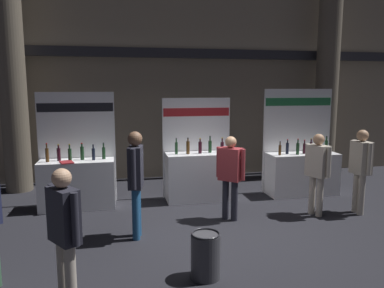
% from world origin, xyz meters
% --- Properties ---
extents(ground_plane, '(27.03, 27.03, 0.00)m').
position_xyz_m(ground_plane, '(0.00, 0.00, 0.00)').
color(ground_plane, black).
extents(hall_colonnade, '(13.52, 1.22, 6.08)m').
position_xyz_m(hall_colonnade, '(0.00, 4.29, 2.98)').
color(hall_colonnade, gray).
rests_on(hall_colonnade, ground_plane).
extents(exhibitor_booth_0, '(1.56, 0.73, 2.37)m').
position_xyz_m(exhibitor_booth_0, '(-2.50, 2.02, 0.60)').
color(exhibitor_booth_0, white).
rests_on(exhibitor_booth_0, ground_plane).
extents(exhibitor_booth_1, '(1.53, 0.66, 2.23)m').
position_xyz_m(exhibitor_booth_1, '(0.07, 2.04, 0.61)').
color(exhibitor_booth_1, white).
rests_on(exhibitor_booth_1, ground_plane).
extents(exhibitor_booth_2, '(1.68, 0.66, 2.42)m').
position_xyz_m(exhibitor_booth_2, '(2.49, 2.00, 0.60)').
color(exhibitor_booth_2, white).
rests_on(exhibitor_booth_2, ground_plane).
extents(trash_bin, '(0.39, 0.39, 0.61)m').
position_xyz_m(trash_bin, '(-0.60, -1.33, 0.31)').
color(trash_bin, '#38383D').
rests_on(trash_bin, ground_plane).
extents(visitor_0, '(0.28, 0.55, 1.77)m').
position_xyz_m(visitor_0, '(-1.40, 0.17, 1.05)').
color(visitor_0, navy).
rests_on(visitor_0, ground_plane).
extents(visitor_2, '(0.38, 0.54, 1.59)m').
position_xyz_m(visitor_2, '(2.06, 0.59, 0.95)').
color(visitor_2, '#ADA393').
rests_on(visitor_2, ground_plane).
extents(visitor_3, '(0.27, 0.55, 1.66)m').
position_xyz_m(visitor_3, '(2.93, 0.50, 0.99)').
color(visitor_3, '#ADA393').
rests_on(visitor_3, ground_plane).
extents(visitor_4, '(0.40, 0.49, 1.60)m').
position_xyz_m(visitor_4, '(-2.28, -1.65, 0.95)').
color(visitor_4, '#ADA393').
rests_on(visitor_4, ground_plane).
extents(visitor_6, '(0.47, 0.46, 1.58)m').
position_xyz_m(visitor_6, '(0.35, 0.68, 0.94)').
color(visitor_6, '#23232D').
rests_on(visitor_6, ground_plane).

